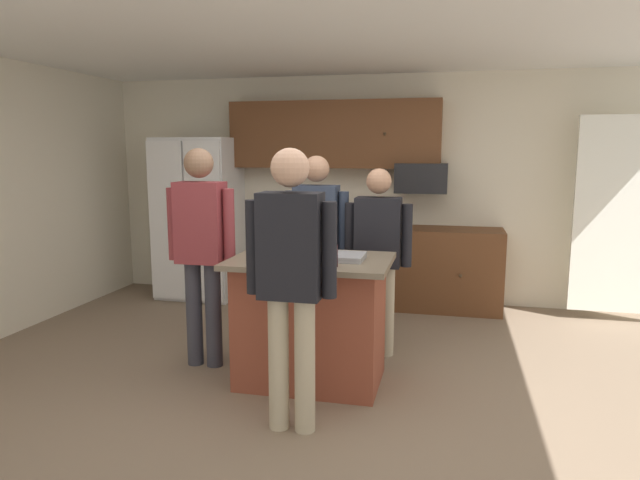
% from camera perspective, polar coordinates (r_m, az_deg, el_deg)
% --- Properties ---
extents(floor, '(7.04, 7.04, 0.00)m').
position_cam_1_polar(floor, '(4.28, -0.56, -15.12)').
color(floor, '#7F6B56').
rests_on(floor, ground).
extents(ceiling, '(7.04, 7.04, 0.00)m').
position_cam_1_polar(ceiling, '(3.99, -0.62, 21.29)').
color(ceiling, white).
extents(back_wall, '(6.40, 0.10, 2.60)m').
position_cam_1_polar(back_wall, '(6.67, 5.14, 5.16)').
color(back_wall, beige).
rests_on(back_wall, ground).
extents(french_door_window_panel, '(0.90, 0.06, 2.00)m').
position_cam_1_polar(french_door_window_panel, '(6.45, 28.12, 2.20)').
color(french_door_window_panel, white).
rests_on(french_door_window_panel, ground).
extents(cabinet_run_upper, '(2.40, 0.38, 0.75)m').
position_cam_1_polar(cabinet_run_upper, '(6.53, 1.44, 10.60)').
color(cabinet_run_upper, brown).
extents(cabinet_run_lower, '(1.80, 0.63, 0.90)m').
position_cam_1_polar(cabinet_run_lower, '(6.42, 9.95, -2.77)').
color(cabinet_run_lower, brown).
rests_on(cabinet_run_lower, ground).
extents(refrigerator, '(0.90, 0.76, 1.89)m').
position_cam_1_polar(refrigerator, '(6.88, -12.15, 2.16)').
color(refrigerator, white).
rests_on(refrigerator, ground).
extents(microwave_over_range, '(0.56, 0.40, 0.32)m').
position_cam_1_polar(microwave_over_range, '(6.31, 10.21, 6.19)').
color(microwave_over_range, black).
extents(kitchen_island, '(1.19, 0.83, 0.96)m').
position_cam_1_polar(kitchen_island, '(4.31, -0.92, -8.05)').
color(kitchen_island, brown).
rests_on(kitchen_island, ground).
extents(person_guest_left, '(0.57, 0.23, 1.77)m').
position_cam_1_polar(person_guest_left, '(3.44, -2.96, -3.11)').
color(person_guest_left, tan).
rests_on(person_guest_left, ground).
extents(person_guest_by_door, '(0.57, 0.22, 1.71)m').
position_cam_1_polar(person_guest_by_door, '(4.94, -0.35, 0.17)').
color(person_guest_by_door, '#4C5166').
rests_on(person_guest_by_door, ground).
extents(person_host_foreground, '(0.57, 0.22, 1.60)m').
position_cam_1_polar(person_host_foreground, '(4.79, 5.86, -0.99)').
color(person_host_foreground, tan).
rests_on(person_host_foreground, ground).
extents(person_elder_center, '(0.57, 0.23, 1.77)m').
position_cam_1_polar(person_elder_center, '(4.60, -11.90, -0.16)').
color(person_elder_center, '#383842').
rests_on(person_elder_center, ground).
extents(glass_stout_tall, '(0.07, 0.07, 0.15)m').
position_cam_1_polar(glass_stout_tall, '(3.89, 1.30, -1.59)').
color(glass_stout_tall, black).
rests_on(glass_stout_tall, kitchen_island).
extents(mug_ceramic_white, '(0.12, 0.08, 0.11)m').
position_cam_1_polar(mug_ceramic_white, '(4.32, -3.76, -0.81)').
color(mug_ceramic_white, white).
rests_on(mug_ceramic_white, kitchen_island).
extents(mug_blue_stoneware, '(0.13, 0.09, 0.11)m').
position_cam_1_polar(mug_blue_stoneware, '(4.16, -5.59, -1.23)').
color(mug_blue_stoneware, '#4C6B99').
rests_on(mug_blue_stoneware, kitchen_island).
extents(serving_tray, '(0.44, 0.30, 0.04)m').
position_cam_1_polar(serving_tray, '(4.16, 1.47, -1.67)').
color(serving_tray, '#B7B7BC').
rests_on(serving_tray, kitchen_island).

